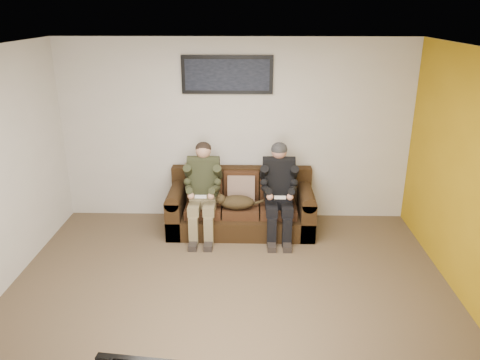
{
  "coord_description": "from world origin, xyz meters",
  "views": [
    {
      "loc": [
        0.23,
        -4.23,
        2.97
      ],
      "look_at": [
        0.09,
        1.2,
        0.95
      ],
      "focal_mm": 35.0,
      "sensor_mm": 36.0,
      "label": 1
    }
  ],
  "objects_px": {
    "person_left": "(203,186)",
    "framed_poster": "(227,75)",
    "person_right": "(279,186)",
    "sofa": "(241,207)",
    "cat": "(236,202)"
  },
  "relations": [
    {
      "from": "sofa",
      "to": "person_left",
      "type": "height_order",
      "value": "person_left"
    },
    {
      "from": "person_left",
      "to": "framed_poster",
      "type": "height_order",
      "value": "framed_poster"
    },
    {
      "from": "cat",
      "to": "framed_poster",
      "type": "bearing_deg",
      "value": 101.46
    },
    {
      "from": "sofa",
      "to": "person_right",
      "type": "xyz_separation_m",
      "value": [
        0.51,
        -0.17,
        0.39
      ]
    },
    {
      "from": "cat",
      "to": "framed_poster",
      "type": "distance_m",
      "value": 1.73
    },
    {
      "from": "person_left",
      "to": "cat",
      "type": "xyz_separation_m",
      "value": [
        0.45,
        -0.09,
        -0.2
      ]
    },
    {
      "from": "person_right",
      "to": "framed_poster",
      "type": "xyz_separation_m",
      "value": [
        -0.71,
        0.56,
        1.4
      ]
    },
    {
      "from": "person_left",
      "to": "cat",
      "type": "height_order",
      "value": "person_left"
    },
    {
      "from": "cat",
      "to": "framed_poster",
      "type": "relative_size",
      "value": 0.53
    },
    {
      "from": "cat",
      "to": "sofa",
      "type": "bearing_deg",
      "value": 75.57
    },
    {
      "from": "person_left",
      "to": "person_right",
      "type": "distance_m",
      "value": 1.03
    },
    {
      "from": "sofa",
      "to": "framed_poster",
      "type": "relative_size",
      "value": 1.6
    },
    {
      "from": "sofa",
      "to": "person_right",
      "type": "distance_m",
      "value": 0.67
    },
    {
      "from": "person_left",
      "to": "framed_poster",
      "type": "distance_m",
      "value": 1.54
    },
    {
      "from": "framed_poster",
      "to": "person_right",
      "type": "bearing_deg",
      "value": -38.16
    }
  ]
}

